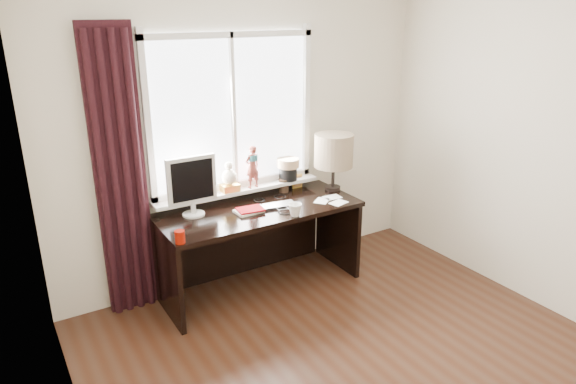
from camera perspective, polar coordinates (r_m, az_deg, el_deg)
wall_back at (r=4.48m, az=-4.49°, el=6.51°), size 3.50×0.00×2.60m
wall_left at (r=2.16m, az=-21.98°, el=-10.13°), size 0.00×4.00×2.60m
laptop at (r=4.31m, az=-1.10°, el=-1.47°), size 0.32×0.23×0.02m
mug at (r=4.10m, az=0.78°, el=-1.95°), size 0.15×0.15×0.11m
red_cup at (r=3.73m, az=-11.92°, el=-4.90°), size 0.07×0.07×0.09m
window at (r=4.38m, az=-5.70°, el=6.30°), size 1.52×0.21×1.40m
curtain at (r=4.07m, az=-18.10°, el=1.50°), size 0.38×0.09×2.25m
desk at (r=4.46m, az=-3.75°, el=-4.31°), size 1.70×0.70×0.75m
monitor at (r=4.11m, az=-10.65°, el=1.05°), size 0.40×0.18×0.49m
notebook_stack at (r=4.20m, az=-4.31°, el=-2.05°), size 0.24×0.18×0.03m
brush_holder at (r=4.64m, az=-0.49°, el=0.76°), size 0.09×0.09×0.25m
icon_frame at (r=4.74m, az=1.03°, el=1.22°), size 0.10×0.03×0.13m
table_lamp at (r=4.63m, az=5.11°, el=4.54°), size 0.35×0.35×0.52m
loose_papers at (r=4.47m, az=4.79°, el=-0.91°), size 0.30×0.28×0.00m
desk_cables at (r=4.36m, az=-1.23°, el=-1.33°), size 0.33×0.48×0.01m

